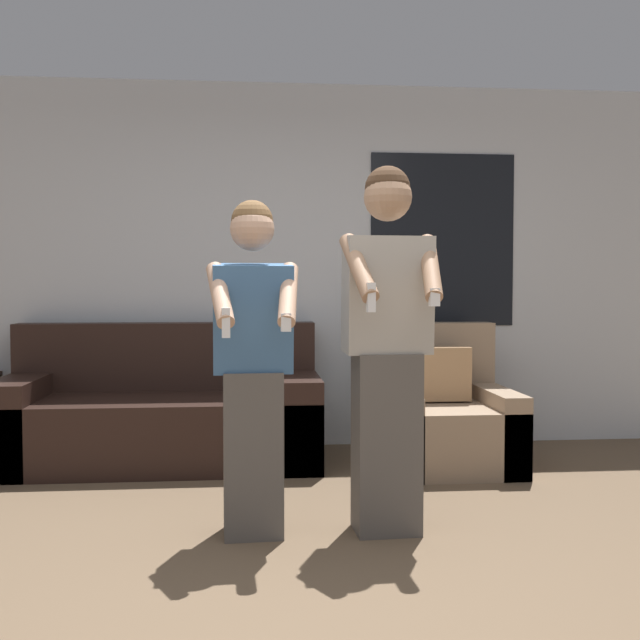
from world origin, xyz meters
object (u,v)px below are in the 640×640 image
armchair (443,419)px  person_left (253,365)px  person_right (387,345)px  couch (163,416)px

armchair → person_left: 1.92m
person_left → person_right: 0.66m
couch → person_right: 2.10m
armchair → person_right: 1.61m
couch → person_right: bearing=-51.4°
couch → person_left: person_left is taller
couch → person_right: size_ratio=1.19×
armchair → person_right: bearing=-115.2°
person_left → armchair: bearing=46.2°
person_left → person_right: bearing=-0.7°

